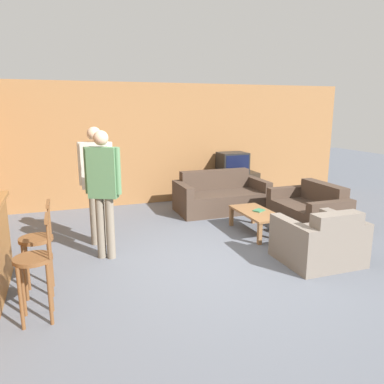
{
  "coord_description": "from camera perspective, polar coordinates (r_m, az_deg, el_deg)",
  "views": [
    {
      "loc": [
        -1.94,
        -4.28,
        2.08
      ],
      "look_at": [
        -0.12,
        0.86,
        0.85
      ],
      "focal_mm": 35.0,
      "sensor_mm": 36.0,
      "label": 1
    }
  ],
  "objects": [
    {
      "name": "person_by_counter",
      "position": [
        5.23,
        -13.36,
        0.82
      ],
      "size": [
        0.46,
        0.32,
        1.79
      ],
      "color": "#756B5B",
      "rests_on": "ground_plane"
    },
    {
      "name": "bar_chair_mid",
      "position": [
        4.56,
        -22.41,
        -7.66
      ],
      "size": [
        0.37,
        0.37,
        1.07
      ],
      "color": "brown",
      "rests_on": "ground_plane"
    },
    {
      "name": "tv_unit",
      "position": [
        8.67,
        6.1,
        0.9
      ],
      "size": [
        1.17,
        0.53,
        0.63
      ],
      "color": "#2D2319",
      "rests_on": "ground_plane"
    },
    {
      "name": "book_on_table",
      "position": [
        6.42,
        10.14,
        -2.77
      ],
      "size": [
        0.23,
        0.21,
        0.02
      ],
      "color": "#33704C",
      "rests_on": "coffee_table"
    },
    {
      "name": "ground_plane",
      "position": [
        5.14,
        4.55,
        -11.2
      ],
      "size": [
        24.0,
        24.0,
        0.0
      ],
      "primitive_type": "plane",
      "color": "#565B66"
    },
    {
      "name": "coffee_table",
      "position": [
        6.4,
        9.82,
        -3.42
      ],
      "size": [
        0.53,
        1.09,
        0.38
      ],
      "color": "brown",
      "rests_on": "ground_plane"
    },
    {
      "name": "tv",
      "position": [
        8.57,
        6.2,
        4.46
      ],
      "size": [
        0.63,
        0.52,
        0.46
      ],
      "color": "black",
      "rests_on": "tv_unit"
    },
    {
      "name": "armchair_near",
      "position": [
        5.43,
        18.89,
        -7.27
      ],
      "size": [
        1.0,
        0.9,
        0.78
      ],
      "color": "#70665B",
      "rests_on": "ground_plane"
    },
    {
      "name": "person_by_window",
      "position": [
        5.8,
        -14.36,
        2.01
      ],
      "size": [
        0.5,
        0.27,
        1.81
      ],
      "color": "#756B5B",
      "rests_on": "ground_plane"
    },
    {
      "name": "loveseat_right",
      "position": [
        7.0,
        17.44,
        -2.77
      ],
      "size": [
        0.87,
        1.37,
        0.77
      ],
      "color": "#423328",
      "rests_on": "ground_plane"
    },
    {
      "name": "bar_chair_near",
      "position": [
        4.01,
        -22.76,
        -10.5
      ],
      "size": [
        0.37,
        0.37,
        1.07
      ],
      "color": "brown",
      "rests_on": "ground_plane"
    },
    {
      "name": "wall_back",
      "position": [
        8.27,
        -5.91,
        7.25
      ],
      "size": [
        9.4,
        0.08,
        2.6
      ],
      "color": "olive",
      "rests_on": "ground_plane"
    },
    {
      "name": "couch_far",
      "position": [
        7.72,
        4.34,
        -0.77
      ],
      "size": [
        1.82,
        0.94,
        0.8
      ],
      "color": "#423328",
      "rests_on": "ground_plane"
    }
  ]
}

